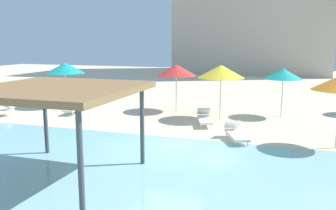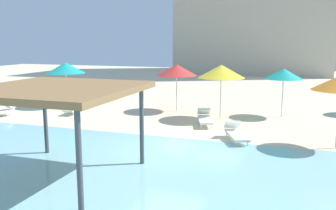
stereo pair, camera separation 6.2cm
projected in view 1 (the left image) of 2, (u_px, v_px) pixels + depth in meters
name	position (u px, v px, depth m)	size (l,w,h in m)	color
ground_plane	(167.00, 149.00, 13.57)	(80.00, 80.00, 0.00)	beige
lagoon_water	(98.00, 209.00, 8.66)	(44.00, 13.50, 0.04)	#8CC6CC
shade_pavilion	(57.00, 92.00, 10.26)	(4.38, 4.38, 2.73)	#42474C
beach_umbrella_teal_2	(65.00, 68.00, 21.91)	(2.35, 2.35, 2.70)	silver
beach_umbrella_teal_4	(283.00, 74.00, 18.92)	(1.98, 1.98, 2.56)	silver
beach_umbrella_yellow_5	(221.00, 71.00, 18.25)	(2.38, 2.38, 2.80)	silver
beach_umbrella_red_7	(176.00, 70.00, 20.48)	(2.30, 2.30, 2.68)	silver
lounge_chair_0	(204.00, 118.00, 17.49)	(1.15, 1.99, 0.74)	white
lounge_chair_2	(236.00, 133.00, 14.65)	(1.28, 1.98, 0.74)	white
lounge_chair_3	(76.00, 107.00, 20.34)	(0.79, 1.95, 0.74)	white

